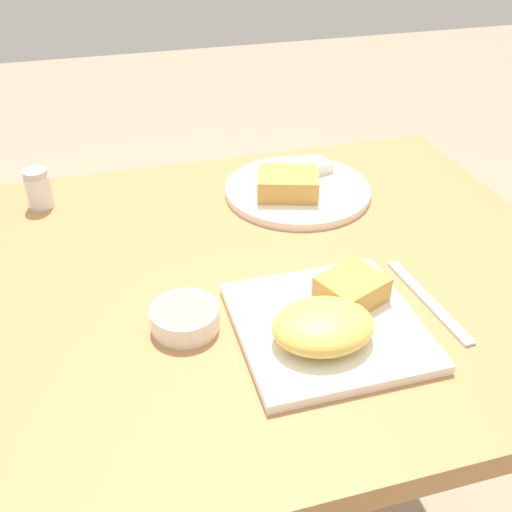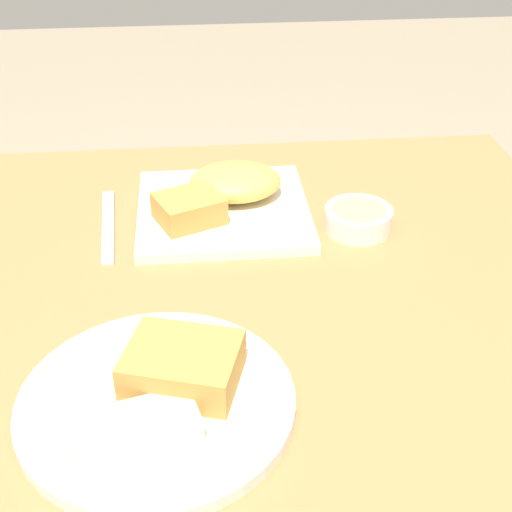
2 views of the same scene
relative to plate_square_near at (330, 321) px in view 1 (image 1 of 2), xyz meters
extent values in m
cube|color=#B27A47|center=(-0.02, 0.16, -0.04)|extent=(0.91, 0.79, 0.04)
cylinder|color=olive|center=(-0.41, 0.50, -0.42)|extent=(0.05, 0.05, 0.72)
cylinder|color=olive|center=(0.38, 0.50, -0.42)|extent=(0.05, 0.05, 0.72)
cube|color=white|center=(0.00, 0.01, -0.01)|extent=(0.23, 0.23, 0.01)
ellipsoid|color=#E5BC51|center=(-0.02, -0.02, 0.01)|extent=(0.13, 0.11, 0.04)
cube|color=gold|center=(0.05, 0.04, 0.01)|extent=(0.10, 0.10, 0.04)
cylinder|color=white|center=(0.09, 0.37, -0.01)|extent=(0.27, 0.27, 0.01)
cube|color=gold|center=(0.06, 0.35, 0.01)|extent=(0.13, 0.11, 0.04)
cube|color=silver|center=(0.11, 0.42, 0.00)|extent=(0.13, 0.08, 0.02)
cylinder|color=white|center=(-0.18, 0.06, -0.01)|extent=(0.09, 0.09, 0.03)
cylinder|color=#D1B775|center=(-0.18, 0.06, 0.01)|extent=(0.07, 0.07, 0.00)
cylinder|color=white|center=(-0.37, 0.45, 0.01)|extent=(0.04, 0.04, 0.06)
cylinder|color=white|center=(-0.37, 0.45, -0.01)|extent=(0.04, 0.04, 0.03)
cylinder|color=silver|center=(-0.37, 0.45, 0.04)|extent=(0.04, 0.04, 0.01)
cube|color=silver|center=(0.16, 0.02, -0.02)|extent=(0.03, 0.19, 0.00)
camera|label=1|loc=(-0.25, -0.54, 0.50)|focal=42.00mm
camera|label=2|loc=(0.04, 0.87, 0.47)|focal=50.00mm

